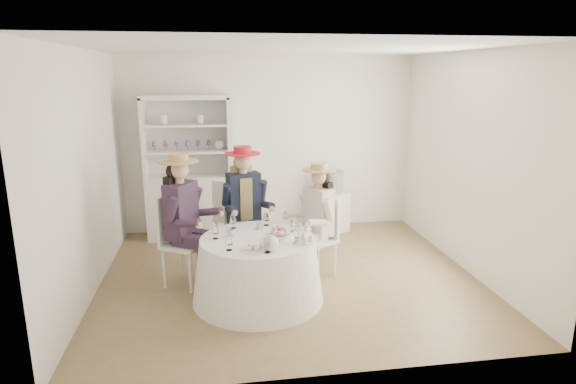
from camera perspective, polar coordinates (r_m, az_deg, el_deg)
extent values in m
plane|color=brown|center=(6.00, 0.15, -10.01)|extent=(4.50, 4.50, 0.00)
plane|color=white|center=(5.48, 0.16, 16.71)|extent=(4.50, 4.50, 0.00)
plane|color=white|center=(7.54, -2.19, 5.68)|extent=(4.50, 0.00, 4.50)
plane|color=white|center=(3.68, 4.96, -3.30)|extent=(4.50, 0.00, 4.50)
plane|color=white|center=(5.70, -22.82, 1.86)|extent=(0.00, 4.50, 4.50)
plane|color=white|center=(6.33, 20.75, 3.17)|extent=(0.00, 4.50, 4.50)
cone|color=white|center=(5.33, -3.59, -9.16)|extent=(1.44, 1.44, 0.69)
cylinder|color=white|center=(5.21, -3.65, -5.57)|extent=(1.24, 1.24, 0.02)
cube|color=silver|center=(7.44, -11.50, -1.63)|extent=(1.34, 0.84, 0.94)
cube|color=silver|center=(7.44, -11.82, 6.59)|extent=(1.21, 0.43, 1.15)
cube|color=silver|center=(7.18, -12.14, 10.94)|extent=(1.34, 0.84, 0.06)
cube|color=silver|center=(7.29, -16.70, 6.16)|extent=(0.19, 0.46, 1.15)
cube|color=silver|center=(7.22, -7.06, 6.57)|extent=(0.19, 0.46, 1.15)
cube|color=silver|center=(7.26, -11.82, 4.75)|extent=(1.25, 0.77, 0.03)
cube|color=silver|center=(7.21, -11.98, 7.78)|extent=(1.25, 0.77, 0.03)
sphere|color=white|center=(7.24, -8.11, 5.55)|extent=(0.15, 0.15, 0.15)
cube|color=silver|center=(7.61, 5.26, -2.27)|extent=(0.53, 0.53, 0.63)
cylinder|color=black|center=(7.49, 5.34, 1.23)|extent=(0.40, 0.40, 0.33)
cube|color=silver|center=(5.74, -12.14, -6.08)|extent=(0.61, 0.61, 0.04)
cylinder|color=silver|center=(5.61, -11.49, -9.37)|extent=(0.04, 0.04, 0.49)
cylinder|color=silver|center=(5.88, -9.59, -8.14)|extent=(0.04, 0.04, 0.49)
cylinder|color=silver|center=(5.80, -14.47, -8.73)|extent=(0.04, 0.04, 0.49)
cylinder|color=silver|center=(6.06, -12.49, -7.59)|extent=(0.04, 0.04, 0.49)
cube|color=silver|center=(5.76, -13.95, -2.98)|extent=(0.24, 0.38, 0.56)
cube|color=black|center=(5.63, -12.54, -2.12)|extent=(0.39, 0.46, 0.64)
cube|color=black|center=(5.56, -11.61, -5.74)|extent=(0.40, 0.32, 0.13)
cylinder|color=black|center=(5.61, -10.10, -9.18)|extent=(0.11, 0.11, 0.51)
cylinder|color=black|center=(5.40, -13.56, -2.00)|extent=(0.22, 0.18, 0.31)
cube|color=black|center=(5.72, -10.52, -5.13)|extent=(0.40, 0.32, 0.13)
cylinder|color=black|center=(5.76, -9.05, -8.47)|extent=(0.11, 0.11, 0.51)
cylinder|color=black|center=(5.77, -10.94, -0.84)|extent=(0.22, 0.18, 0.31)
cylinder|color=#D8A889|center=(5.55, -12.73, 1.30)|extent=(0.10, 0.10, 0.09)
sphere|color=#D8A889|center=(5.52, -12.80, 2.54)|extent=(0.21, 0.21, 0.21)
sphere|color=black|center=(5.55, -13.22, 2.40)|extent=(0.21, 0.21, 0.21)
cube|color=black|center=(5.63, -13.39, -0.17)|extent=(0.21, 0.27, 0.42)
cylinder|color=tan|center=(5.50, -12.85, 3.56)|extent=(0.44, 0.44, 0.01)
cylinder|color=tan|center=(5.49, -12.88, 4.01)|extent=(0.22, 0.22, 0.09)
cube|color=silver|center=(6.16, -5.13, -4.45)|extent=(0.54, 0.54, 0.04)
cylinder|color=silver|center=(6.04, -6.18, -7.43)|extent=(0.04, 0.04, 0.49)
cylinder|color=silver|center=(6.14, -2.99, -7.00)|extent=(0.04, 0.04, 0.49)
cylinder|color=silver|center=(6.36, -7.10, -6.34)|extent=(0.04, 0.04, 0.49)
cylinder|color=silver|center=(6.45, -4.06, -5.95)|extent=(0.04, 0.04, 0.49)
cube|color=silver|center=(6.25, -5.75, -1.31)|extent=(0.42, 0.13, 0.55)
cube|color=#171D2F|center=(6.06, -5.28, -0.72)|extent=(0.44, 0.31, 0.64)
cube|color=tan|center=(6.06, -5.28, -0.72)|extent=(0.21, 0.27, 0.55)
cube|color=#171D2F|center=(5.98, -5.67, -4.13)|extent=(0.23, 0.40, 0.13)
cylinder|color=#171D2F|center=(5.95, -5.15, -7.60)|extent=(0.11, 0.11, 0.51)
cylinder|color=#171D2F|center=(5.94, -7.27, -0.31)|extent=(0.14, 0.21, 0.30)
cube|color=#171D2F|center=(6.04, -3.87, -3.91)|extent=(0.23, 0.40, 0.13)
cylinder|color=#171D2F|center=(6.01, -3.33, -7.35)|extent=(0.11, 0.11, 0.51)
cylinder|color=#171D2F|center=(6.07, -3.11, 0.10)|extent=(0.14, 0.21, 0.30)
cylinder|color=#D8A889|center=(5.98, -5.35, 2.46)|extent=(0.10, 0.10, 0.09)
sphere|color=#D8A889|center=(5.96, -5.38, 3.61)|extent=(0.21, 0.21, 0.21)
sphere|color=tan|center=(6.01, -5.52, 3.53)|extent=(0.21, 0.21, 0.21)
cube|color=tan|center=(6.10, -5.57, 1.19)|extent=(0.28, 0.15, 0.42)
cylinder|color=red|center=(5.94, -5.40, 4.55)|extent=(0.44, 0.44, 0.01)
cylinder|color=red|center=(5.94, -5.41, 4.97)|extent=(0.22, 0.22, 0.09)
cube|color=silver|center=(5.91, 3.43, -5.73)|extent=(0.54, 0.54, 0.04)
cylinder|color=silver|center=(6.01, 1.24, -7.70)|extent=(0.04, 0.04, 0.44)
cylinder|color=silver|center=(5.78, 3.23, -8.61)|extent=(0.04, 0.04, 0.44)
cylinder|color=silver|center=(6.20, 3.56, -7.02)|extent=(0.04, 0.04, 0.44)
cylinder|color=silver|center=(5.98, 5.57, -7.87)|extent=(0.04, 0.04, 0.44)
cube|color=silver|center=(5.94, 4.78, -2.92)|extent=(0.21, 0.35, 0.50)
cube|color=beige|center=(5.81, 3.64, -2.27)|extent=(0.35, 0.41, 0.58)
cube|color=beige|center=(5.88, 1.99, -5.01)|extent=(0.36, 0.28, 0.12)
cylinder|color=beige|center=(5.90, 0.90, -8.02)|extent=(0.10, 0.10, 0.46)
cylinder|color=beige|center=(5.92, 2.05, -1.24)|extent=(0.19, 0.16, 0.27)
cube|color=beige|center=(5.75, 3.13, -5.47)|extent=(0.36, 0.28, 0.12)
cylinder|color=beige|center=(5.77, 2.02, -8.55)|extent=(0.10, 0.10, 0.46)
cylinder|color=beige|center=(5.62, 4.72, -2.12)|extent=(0.19, 0.16, 0.27)
cylinder|color=#D8A889|center=(5.73, 3.68, 0.70)|extent=(0.09, 0.09, 0.08)
sphere|color=#D8A889|center=(5.71, 3.70, 1.77)|extent=(0.19, 0.19, 0.19)
sphere|color=black|center=(5.74, 4.04, 1.68)|extent=(0.19, 0.19, 0.19)
cube|color=black|center=(5.81, 4.25, -0.53)|extent=(0.18, 0.25, 0.38)
cylinder|color=tan|center=(5.69, 3.71, 2.65)|extent=(0.40, 0.40, 0.01)
cylinder|color=tan|center=(5.68, 3.72, 3.04)|extent=(0.20, 0.20, 0.08)
cube|color=silver|center=(6.73, -6.56, -3.03)|extent=(0.57, 0.57, 0.04)
cylinder|color=silver|center=(6.89, -4.62, -4.72)|extent=(0.04, 0.04, 0.47)
cylinder|color=silver|center=(7.02, -7.20, -4.42)|extent=(0.04, 0.04, 0.47)
cylinder|color=silver|center=(6.59, -5.75, -5.61)|extent=(0.04, 0.04, 0.47)
cylinder|color=silver|center=(6.73, -8.42, -5.28)|extent=(0.04, 0.04, 0.47)
cube|color=silver|center=(6.49, -7.32, -1.06)|extent=(0.38, 0.21, 0.53)
imported|color=white|center=(5.26, -6.86, -4.94)|extent=(0.10, 0.10, 0.07)
imported|color=white|center=(5.48, -3.43, -4.07)|extent=(0.08, 0.08, 0.07)
imported|color=white|center=(5.32, -0.72, -4.63)|extent=(0.09, 0.09, 0.06)
imported|color=white|center=(5.12, -1.40, -5.42)|extent=(0.30, 0.30, 0.06)
sphere|color=#D168A0|center=(5.14, -0.54, -4.73)|extent=(0.06, 0.06, 0.06)
sphere|color=white|center=(5.18, -0.77, -4.61)|extent=(0.06, 0.06, 0.06)
sphere|color=#D168A0|center=(5.19, -1.21, -4.57)|extent=(0.06, 0.06, 0.06)
sphere|color=white|center=(5.17, -1.60, -4.64)|extent=(0.06, 0.06, 0.06)
sphere|color=#D168A0|center=(5.13, -1.72, -4.79)|extent=(0.06, 0.06, 0.06)
sphere|color=white|center=(5.10, -1.49, -4.91)|extent=(0.06, 0.06, 0.06)
sphere|color=#D168A0|center=(5.09, -1.05, -4.95)|extent=(0.06, 0.06, 0.06)
sphere|color=white|center=(5.11, -0.65, -4.87)|extent=(0.06, 0.06, 0.06)
sphere|color=white|center=(4.82, -2.02, -6.14)|extent=(0.16, 0.16, 0.16)
cylinder|color=white|center=(4.83, -0.84, -5.98)|extent=(0.10, 0.03, 0.08)
cylinder|color=white|center=(4.79, -2.03, -5.23)|extent=(0.04, 0.04, 0.02)
cylinder|color=white|center=(4.86, -4.09, -6.82)|extent=(0.27, 0.27, 0.01)
cube|color=beige|center=(4.83, -4.70, -6.66)|extent=(0.06, 0.04, 0.03)
cube|color=beige|center=(4.85, -4.10, -6.41)|extent=(0.07, 0.06, 0.03)
cube|color=beige|center=(4.87, -3.50, -6.43)|extent=(0.08, 0.07, 0.03)
cube|color=beige|center=(4.88, -4.38, -6.25)|extent=(0.07, 0.07, 0.03)
cube|color=beige|center=(4.81, -3.68, -6.70)|extent=(0.07, 0.08, 0.03)
cylinder|color=white|center=(5.06, 1.88, -5.94)|extent=(0.22, 0.22, 0.01)
cylinder|color=white|center=(5.04, 1.89, -5.22)|extent=(0.02, 0.02, 0.15)
cylinder|color=white|center=(5.02, 1.90, -4.44)|extent=(0.16, 0.16, 0.01)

